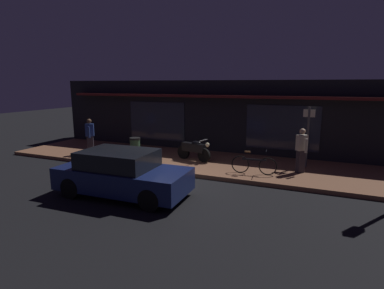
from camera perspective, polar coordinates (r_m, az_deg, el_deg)
ground_plane at (r=10.81m, az=-4.61°, el=-7.28°), size 60.00×60.00×0.00m
sidewalk_slab at (r=13.40m, az=1.34°, el=-3.24°), size 18.00×4.00×0.15m
storefront_building at (r=16.25m, az=5.81°, el=5.46°), size 18.00×3.30×3.60m
motorcycle at (r=13.21m, az=0.41°, el=-0.90°), size 1.68×0.66×0.97m
bicycle_parked at (r=11.49m, az=11.45°, el=-3.69°), size 1.66×0.42×0.91m
person_photographer at (r=15.24m, az=-18.50°, el=1.61°), size 0.44×0.56×1.67m
person_bystander at (r=12.06m, az=19.71°, el=-0.89°), size 0.47×0.52×1.67m
sign_post at (r=12.92m, az=20.78°, el=1.98°), size 0.44×0.09×2.40m
trash_bin at (r=13.88m, az=-10.55°, el=-0.60°), size 0.48×0.48×0.93m
parked_car_near at (r=9.74m, az=-12.97°, el=-5.28°), size 4.16×1.89×1.42m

